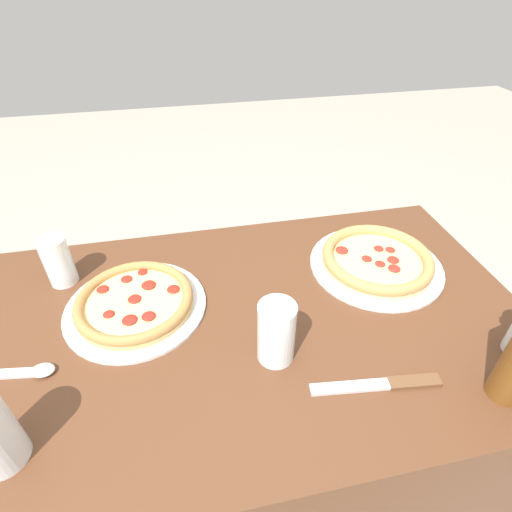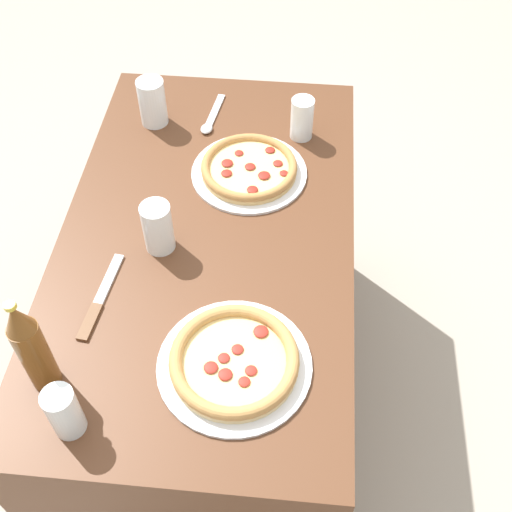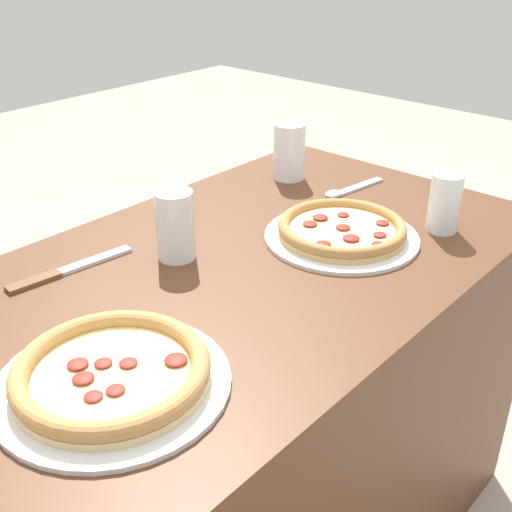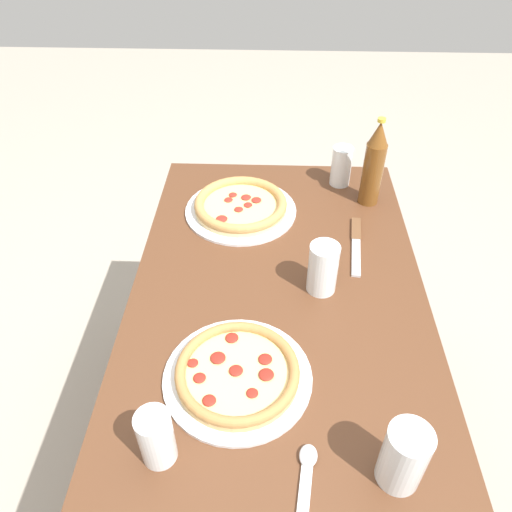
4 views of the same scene
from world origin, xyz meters
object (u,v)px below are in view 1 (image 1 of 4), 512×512
(pizza_margherita, at_px, (135,302))
(glass_red_wine, at_px, (276,334))
(knife, at_px, (382,384))
(pizza_salami, at_px, (377,260))
(glass_orange_juice, at_px, (59,263))
(spoon, at_px, (21,372))

(pizza_margherita, bearing_deg, glass_red_wine, 145.33)
(knife, bearing_deg, pizza_salami, -113.18)
(pizza_salami, xyz_separation_m, glass_orange_juice, (0.74, -0.10, 0.03))
(pizza_margherita, bearing_deg, pizza_salami, -177.25)
(glass_orange_juice, distance_m, knife, 0.74)
(pizza_salami, xyz_separation_m, knife, (0.14, 0.32, -0.02))
(knife, bearing_deg, glass_red_wine, -31.46)
(knife, distance_m, spoon, 0.66)
(pizza_salami, distance_m, spoon, 0.79)
(spoon, bearing_deg, knife, 166.09)
(spoon, bearing_deg, glass_red_wine, 173.47)
(pizza_margherita, relative_size, knife, 1.27)
(spoon, bearing_deg, pizza_salami, -168.48)
(pizza_margherita, relative_size, spoon, 1.63)
(spoon, bearing_deg, glass_orange_juice, -97.95)
(pizza_margherita, distance_m, spoon, 0.24)
(pizza_salami, height_order, pizza_margherita, pizza_salami)
(pizza_margherita, height_order, spoon, pizza_margherita)
(glass_orange_juice, xyz_separation_m, spoon, (0.04, 0.26, -0.05))
(glass_red_wine, xyz_separation_m, glass_orange_juice, (0.43, -0.31, -0.01))
(glass_red_wine, bearing_deg, pizza_margherita, -34.67)
(pizza_salami, height_order, knife, pizza_salami)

